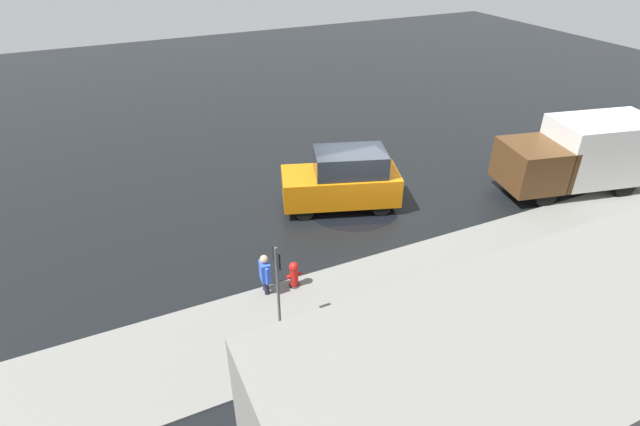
{
  "coord_description": "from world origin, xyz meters",
  "views": [
    {
      "loc": [
        7.45,
        12.79,
        8.74
      ],
      "look_at": [
        1.98,
        1.04,
        0.9
      ],
      "focal_mm": 28.0,
      "sensor_mm": 36.0,
      "label": 1
    }
  ],
  "objects_px": {
    "pedestrian": "(265,272)",
    "sign_post": "(277,277)",
    "fire_hydrant": "(294,275)",
    "moving_hatchback": "(343,180)",
    "delivery_truck": "(581,154)"
  },
  "relations": [
    {
      "from": "fire_hydrant",
      "to": "pedestrian",
      "type": "relative_size",
      "value": 0.66
    },
    {
      "from": "pedestrian",
      "to": "sign_post",
      "type": "distance_m",
      "value": 1.66
    },
    {
      "from": "moving_hatchback",
      "to": "sign_post",
      "type": "height_order",
      "value": "sign_post"
    },
    {
      "from": "moving_hatchback",
      "to": "sign_post",
      "type": "distance_m",
      "value": 6.19
    },
    {
      "from": "delivery_truck",
      "to": "sign_post",
      "type": "bearing_deg",
      "value": 10.19
    },
    {
      "from": "delivery_truck",
      "to": "pedestrian",
      "type": "distance_m",
      "value": 12.23
    },
    {
      "from": "sign_post",
      "to": "pedestrian",
      "type": "bearing_deg",
      "value": -95.81
    },
    {
      "from": "moving_hatchback",
      "to": "pedestrian",
      "type": "relative_size",
      "value": 3.47
    },
    {
      "from": "moving_hatchback",
      "to": "pedestrian",
      "type": "xyz_separation_m",
      "value": [
        3.94,
        3.23,
        -0.34
      ]
    },
    {
      "from": "moving_hatchback",
      "to": "fire_hydrant",
      "type": "distance_m",
      "value": 4.62
    },
    {
      "from": "fire_hydrant",
      "to": "pedestrian",
      "type": "distance_m",
      "value": 0.83
    },
    {
      "from": "pedestrian",
      "to": "fire_hydrant",
      "type": "bearing_deg",
      "value": 174.12
    },
    {
      "from": "delivery_truck",
      "to": "sign_post",
      "type": "height_order",
      "value": "delivery_truck"
    },
    {
      "from": "delivery_truck",
      "to": "sign_post",
      "type": "distance_m",
      "value": 12.53
    },
    {
      "from": "moving_hatchback",
      "to": "sign_post",
      "type": "relative_size",
      "value": 1.77
    }
  ]
}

